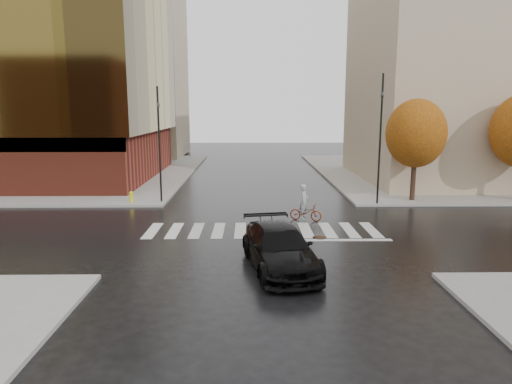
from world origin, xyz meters
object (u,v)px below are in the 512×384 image
(sedan, at_px, (279,248))
(traffic_light_nw, at_px, (159,137))
(traffic_light_ne, at_px, (381,129))
(cyclist, at_px, (305,208))
(fire_hydrant, at_px, (131,196))

(sedan, xyz_separation_m, traffic_light_nw, (-6.80, 12.16, 3.46))
(traffic_light_ne, bearing_deg, traffic_light_nw, -0.26)
(traffic_light_nw, bearing_deg, cyclist, 76.42)
(cyclist, distance_m, fire_hydrant, 11.45)
(sedan, relative_size, traffic_light_ne, 0.70)
(cyclist, xyz_separation_m, traffic_light_ne, (5.01, 3.80, 4.08))
(sedan, distance_m, traffic_light_nw, 14.36)
(cyclist, bearing_deg, sedan, -172.39)
(sedan, relative_size, cyclist, 2.78)
(traffic_light_ne, bearing_deg, fire_hydrant, 0.95)
(traffic_light_nw, distance_m, fire_hydrant, 4.17)
(cyclist, height_order, traffic_light_ne, traffic_light_ne)
(traffic_light_ne, bearing_deg, cyclist, 40.39)
(traffic_light_nw, xyz_separation_m, traffic_light_ne, (13.70, -0.83, 0.50))
(traffic_light_ne, distance_m, fire_hydrant, 16.15)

